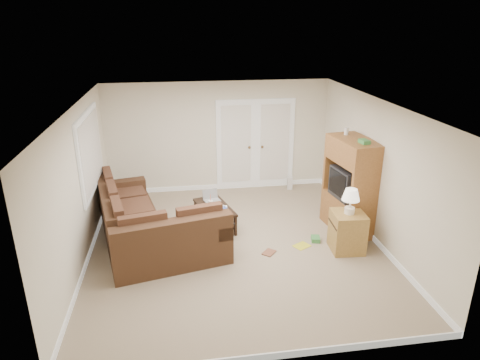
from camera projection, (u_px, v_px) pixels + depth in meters
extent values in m
plane|color=tan|center=(236.00, 245.00, 7.57)|extent=(5.50, 5.50, 0.00)
cube|color=white|center=(235.00, 105.00, 6.68)|extent=(5.00, 5.50, 0.02)
cube|color=silver|center=(79.00, 188.00, 6.78)|extent=(0.02, 5.50, 2.50)
cube|color=silver|center=(377.00, 172.00, 7.48)|extent=(0.02, 5.50, 2.50)
cube|color=silver|center=(218.00, 137.00, 9.67)|extent=(5.00, 0.02, 2.50)
cube|color=silver|center=(271.00, 269.00, 4.59)|extent=(5.00, 0.02, 2.50)
cube|color=silver|center=(236.00, 146.00, 9.78)|extent=(0.90, 0.04, 2.13)
cube|color=silver|center=(274.00, 145.00, 9.90)|extent=(0.90, 0.04, 2.13)
cube|color=white|center=(236.00, 144.00, 9.74)|extent=(0.68, 0.02, 1.80)
cube|color=white|center=(275.00, 143.00, 9.86)|extent=(0.68, 0.02, 1.80)
cube|color=silver|center=(90.00, 152.00, 7.60)|extent=(0.04, 1.92, 1.42)
cube|color=white|center=(92.00, 151.00, 7.60)|extent=(0.02, 1.74, 1.24)
cube|color=#462C1A|center=(131.00, 223.00, 7.92)|extent=(1.45, 2.56, 0.44)
cube|color=#462C1A|center=(109.00, 204.00, 7.64)|extent=(0.77, 2.41, 0.45)
cube|color=#462C1A|center=(122.00, 186.00, 8.74)|extent=(0.98, 0.45, 0.23)
cube|color=#513120|center=(134.00, 208.00, 7.85)|extent=(1.12, 2.39, 0.13)
cube|color=#462C1A|center=(170.00, 249.00, 7.03)|extent=(2.05, 1.33, 0.44)
cube|color=#462C1A|center=(173.00, 234.00, 6.57)|extent=(1.90, 0.66, 0.45)
cube|color=#462C1A|center=(217.00, 222.00, 7.19)|extent=(0.45, 0.98, 0.23)
cube|color=#513120|center=(168.00, 231.00, 7.00)|extent=(1.88, 1.00, 0.13)
cube|color=black|center=(217.00, 215.00, 7.14)|extent=(0.51, 0.89, 0.03)
cube|color=red|center=(212.00, 209.00, 7.33)|extent=(0.36, 0.20, 0.02)
cube|color=black|center=(215.00, 207.00, 8.11)|extent=(0.78, 1.15, 0.05)
cube|color=black|center=(215.00, 220.00, 8.21)|extent=(0.69, 1.06, 0.03)
cylinder|color=silver|center=(211.00, 204.00, 8.00)|extent=(0.09, 0.09, 0.15)
cylinder|color=red|center=(210.00, 197.00, 7.95)|extent=(0.01, 0.01, 0.13)
cube|color=#3249A3|center=(221.00, 210.00, 7.85)|extent=(0.23, 0.16, 0.09)
cube|color=white|center=(216.00, 208.00, 8.02)|extent=(0.48, 0.64, 0.00)
cube|color=#915A2C|center=(348.00, 213.00, 8.07)|extent=(0.75, 1.18, 0.66)
cube|color=#915A2C|center=(354.00, 151.00, 7.63)|extent=(0.75, 1.18, 0.44)
cube|color=black|center=(350.00, 183.00, 7.85)|extent=(0.62, 0.73, 0.55)
cube|color=black|center=(337.00, 183.00, 7.77)|extent=(0.09, 0.57, 0.44)
cube|color=#3D8740|center=(364.00, 142.00, 7.30)|extent=(0.16, 0.21, 0.07)
cylinder|color=silver|center=(346.00, 131.00, 7.83)|extent=(0.08, 0.08, 0.13)
cube|color=#A87F3D|center=(347.00, 232.00, 7.32)|extent=(0.57, 0.57, 0.69)
cylinder|color=white|center=(349.00, 210.00, 7.18)|extent=(0.17, 0.17, 0.11)
cylinder|color=white|center=(350.00, 203.00, 7.13)|extent=(0.03, 0.03, 0.15)
cone|color=silver|center=(351.00, 195.00, 7.08)|extent=(0.30, 0.30, 0.19)
cube|color=silver|center=(290.00, 183.00, 10.01)|extent=(0.15, 0.13, 0.31)
cube|color=gold|center=(302.00, 246.00, 7.56)|extent=(0.35, 0.33, 0.01)
cube|color=#3D8740|center=(315.00, 239.00, 7.72)|extent=(0.19, 0.23, 0.08)
imported|color=brown|center=(265.00, 251.00, 7.37)|extent=(0.29, 0.29, 0.02)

